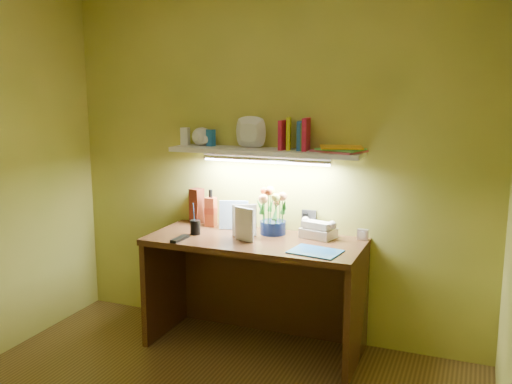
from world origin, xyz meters
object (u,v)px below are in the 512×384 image
flower_bouquet (273,211)px  desk_clock (363,234)px  telephone (318,228)px  desk (255,294)px  whisky_bottle (211,208)px

flower_bouquet → desk_clock: 0.60m
flower_bouquet → telephone: size_ratio=1.47×
desk → desk_clock: 0.81m
desk_clock → whisky_bottle: bearing=-178.4°
flower_bouquet → telephone: 0.32m
desk → flower_bouquet: 0.56m
desk → telephone: (0.37, 0.19, 0.44)m
desk_clock → desk: bearing=-160.2°
desk → flower_bouquet: size_ratio=4.56×
desk → desk_clock: (0.66, 0.24, 0.41)m
flower_bouquet → whisky_bottle: 0.48m
telephone → desk_clock: size_ratio=3.00×
desk → whisky_bottle: bearing=153.6°
desk_clock → whisky_bottle: (-1.07, -0.03, 0.10)m
desk → flower_bouquet: bearing=67.9°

